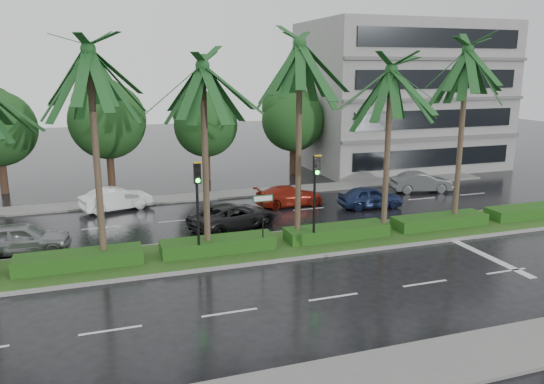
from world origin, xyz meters
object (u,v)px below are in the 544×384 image
object	(u,v)px
signal_median_left	(198,196)
car_grey	(421,182)
car_silver	(22,238)
car_white	(116,199)
street_sign	(263,208)
car_blue	(370,197)
car_red	(289,196)
car_darkgrey	(233,216)

from	to	relation	value
signal_median_left	car_grey	world-z (taller)	signal_median_left
signal_median_left	car_grey	xyz separation A→B (m)	(17.08, 8.43, -2.32)
car_silver	car_white	distance (m)	7.87
signal_median_left	car_white	bearing A→B (deg)	106.44
street_sign	car_blue	xyz separation A→B (m)	(8.69, 5.62, -1.46)
car_red	signal_median_left	bearing A→B (deg)	135.43
car_red	car_grey	size ratio (longest dim) A/B	1.03
car_silver	car_grey	size ratio (longest dim) A/B	1.02
street_sign	car_darkgrey	bearing A→B (deg)	94.32
car_white	car_darkgrey	xyz separation A→B (m)	(5.69, -5.85, -0.01)
car_silver	car_darkgrey	size ratio (longest dim) A/B	0.86
street_sign	car_white	world-z (taller)	street_sign
car_red	car_grey	world-z (taller)	car_grey
car_blue	car_white	bearing A→B (deg)	78.99
car_silver	car_blue	world-z (taller)	car_silver
car_white	car_blue	world-z (taller)	car_white
car_blue	car_grey	world-z (taller)	car_grey
car_grey	car_darkgrey	bearing A→B (deg)	116.93
street_sign	car_silver	world-z (taller)	street_sign
car_darkgrey	car_red	bearing A→B (deg)	-74.69
car_red	car_blue	world-z (taller)	car_blue
signal_median_left	car_white	distance (m)	10.85
car_darkgrey	street_sign	bearing A→B (deg)	161.48
car_white	car_darkgrey	size ratio (longest dim) A/B	0.85
street_sign	car_grey	bearing A→B (deg)	30.36
street_sign	car_silver	size ratio (longest dim) A/B	0.62
car_silver	car_white	xyz separation A→B (m)	(4.50, 6.46, -0.03)
street_sign	car_darkgrey	size ratio (longest dim) A/B	0.53
car_blue	signal_median_left	bearing A→B (deg)	121.93
signal_median_left	street_sign	world-z (taller)	signal_median_left
street_sign	car_red	distance (m)	8.87
car_white	car_grey	distance (m)	20.16
car_silver	car_blue	xyz separation A→B (m)	(19.19, 2.10, -0.06)
street_sign	car_blue	world-z (taller)	street_sign
car_silver	car_red	bearing A→B (deg)	-70.32
car_darkgrey	car_grey	distance (m)	14.97
car_silver	car_grey	world-z (taller)	car_silver
street_sign	car_red	xyz separation A→B (m)	(4.19, 7.67, -1.50)
car_blue	car_grey	xyz separation A→B (m)	(5.40, 2.63, 0.02)
car_red	car_grey	xyz separation A→B (m)	(9.90, 0.58, 0.06)
signal_median_left	car_blue	size ratio (longest dim) A/B	1.12
car_white	car_grey	world-z (taller)	car_white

